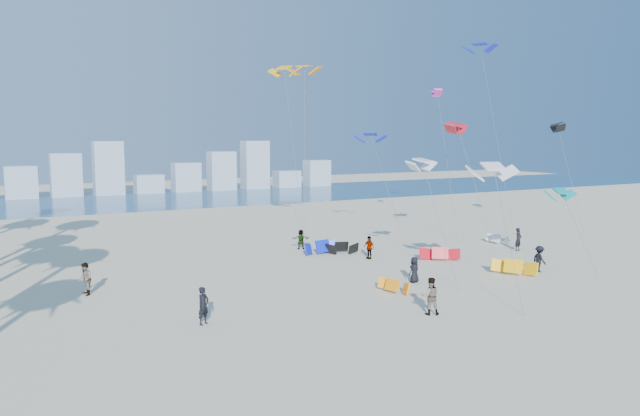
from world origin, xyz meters
TOP-DOWN VIEW (x-y plane):
  - ground at (0.00, 0.00)m, footprint 220.00×220.00m
  - ocean at (0.00, 72.00)m, footprint 220.00×220.00m
  - kitesurfer_near at (-6.71, 9.98)m, footprint 0.80×0.72m
  - kitesurfer_mid at (3.91, 6.03)m, footprint 1.17×1.09m
  - kitesurfers_far at (6.92, 17.19)m, footprint 32.96×16.22m
  - grounded_kites at (11.27, 17.21)m, footprint 18.37×14.77m
  - flying_kites at (17.25, 21.59)m, footprint 29.37×26.56m
  - distant_skyline at (-1.19, 82.00)m, footprint 85.00×3.00m

SIDE VIEW (x-z plane):
  - ground at x=0.00m, z-range 0.00..0.00m
  - ocean at x=0.00m, z-range 0.01..0.01m
  - grounded_kites at x=11.27m, z-range -0.05..0.96m
  - kitesurfers_far at x=6.92m, z-range -0.07..1.81m
  - kitesurfer_near at x=-6.71m, z-range 0.00..1.83m
  - kitesurfer_mid at x=3.91m, z-range 0.00..1.92m
  - distant_skyline at x=-1.19m, z-range -1.11..7.29m
  - flying_kites at x=17.25m, z-range 2.21..20.81m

